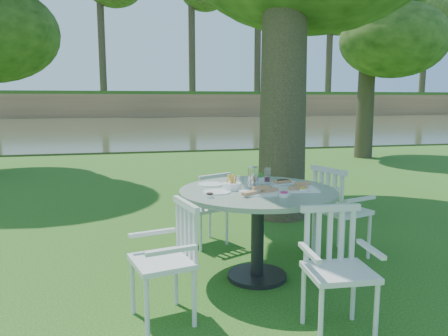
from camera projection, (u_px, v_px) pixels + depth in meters
The scene contains 9 objects.
ground at pixel (228, 240), 5.25m from camera, with size 140.00×140.00×0.00m, color #16400D.
table at pixel (258, 206), 4.03m from camera, with size 1.45×1.45×0.85m.
chair_ne at pixel (335, 205), 4.59m from camera, with size 0.59×0.61×0.98m.
chair_nw at pixel (210, 204), 4.97m from camera, with size 0.56×0.55×0.85m.
chair_sw at pixel (173, 251), 3.31m from camera, with size 0.52×0.54×0.91m.
chair_se at pixel (335, 259), 3.16m from camera, with size 0.49×0.46×0.90m.
tableware at pixel (255, 184), 4.08m from camera, with size 1.07×0.82×0.20m.
river at pixel (142, 127), 27.39m from camera, with size 100.00×28.00×0.12m, color #2D331E.
far_bank at pixel (135, 44), 43.77m from camera, with size 100.00×18.00×15.20m.
Camera 1 is at (-1.19, -4.91, 1.67)m, focal length 35.00 mm.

